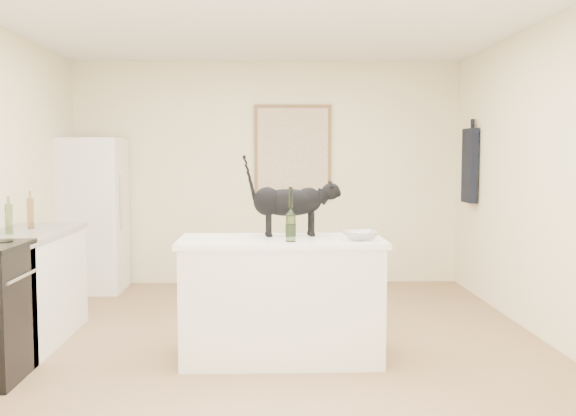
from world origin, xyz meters
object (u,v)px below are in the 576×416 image
at_px(black_cat, 289,206).
at_px(wine_bottle, 291,218).
at_px(glass_bowl, 360,236).
at_px(fridge, 92,215).

xyz_separation_m(black_cat, wine_bottle, (0.00, -0.32, -0.06)).
xyz_separation_m(wine_bottle, glass_bowl, (0.50, 0.06, -0.14)).
relative_size(fridge, glass_bowl, 6.36).
height_order(black_cat, glass_bowl, black_cat).
xyz_separation_m(black_cat, glass_bowl, (0.51, -0.27, -0.19)).
bearing_deg(black_cat, wine_bottle, -95.25).
bearing_deg(glass_bowl, black_cat, 152.31).
bearing_deg(wine_bottle, fridge, 127.77).
height_order(fridge, glass_bowl, fridge).
relative_size(wine_bottle, glass_bowl, 1.27).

